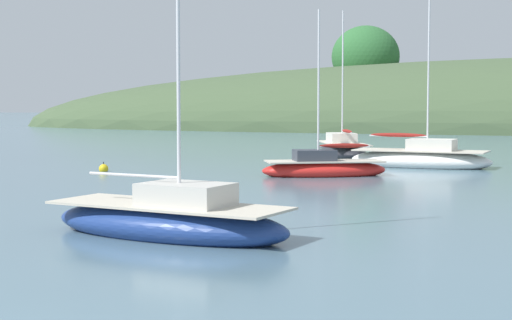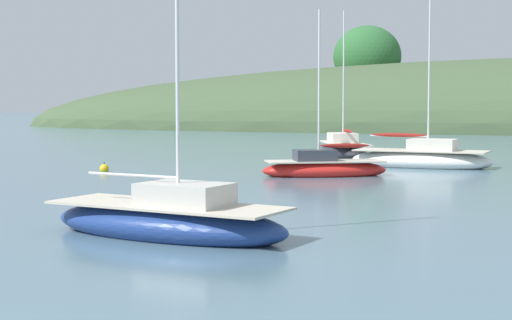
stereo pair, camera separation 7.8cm
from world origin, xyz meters
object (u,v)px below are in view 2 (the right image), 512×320
Objects in this scene: sailboat_teal_outer at (422,159)px; sailboat_black_sloop at (344,149)px; sailboat_grey_yawl at (169,220)px; sailboat_orange_cutter at (324,168)px; mooring_buoy_outer at (104,169)px.

sailboat_black_sloop is at bearing 126.33° from sailboat_teal_outer.
sailboat_black_sloop is (-0.41, 29.66, 0.02)m from sailboat_grey_yawl.
sailboat_orange_cutter is 13.83× the size of mooring_buoy_outer.
sailboat_teal_outer is at bearing 23.96° from mooring_buoy_outer.
sailboat_grey_yawl reaches higher than mooring_buoy_outer.
sailboat_grey_yawl is 19.18m from mooring_buoy_outer.
sailboat_grey_yawl is at bearing -59.71° from mooring_buoy_outer.
sailboat_black_sloop is 8.41m from sailboat_teal_outer.
sailboat_orange_cutter reaches higher than mooring_buoy_outer.
sailboat_teal_outer is 1.25× the size of sailboat_orange_cutter.
sailboat_teal_outer is (4.57, 22.88, 0.03)m from sailboat_grey_yawl.
sailboat_teal_outer reaches higher than sailboat_orange_cutter.
sailboat_grey_yawl is 23.33m from sailboat_teal_outer.
sailboat_grey_yawl is at bearing -101.29° from sailboat_teal_outer.
sailboat_grey_yawl reaches higher than sailboat_orange_cutter.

